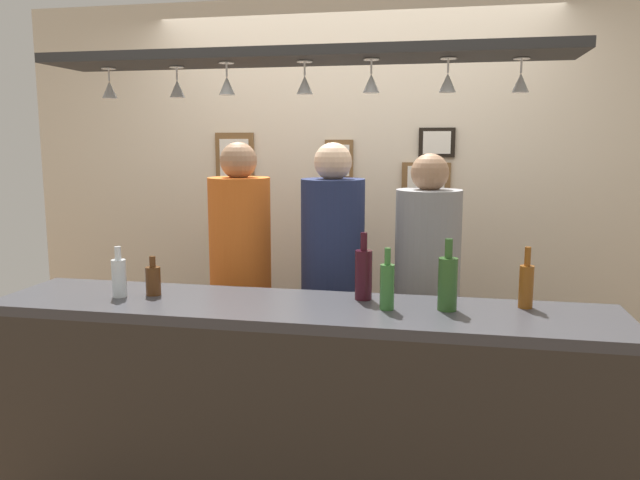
{
  "coord_description": "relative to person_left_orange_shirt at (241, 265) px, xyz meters",
  "views": [
    {
      "loc": [
        0.6,
        -2.88,
        1.71
      ],
      "look_at": [
        0.0,
        0.1,
        1.23
      ],
      "focal_mm": 34.97,
      "sensor_mm": 36.0,
      "label": 1
    }
  ],
  "objects": [
    {
      "name": "hanging_wineglass_center_left",
      "position": [
        0.2,
        -0.7,
        0.91
      ],
      "size": [
        0.07,
        0.07,
        0.13
      ],
      "color": "silver",
      "rests_on": "overhead_glass_rack"
    },
    {
      "name": "picture_frame_crest",
      "position": [
        0.43,
        0.7,
        0.56
      ],
      "size": [
        0.18,
        0.02,
        0.26
      ],
      "color": "brown",
      "rests_on": "back_wall"
    },
    {
      "name": "bottle_soda_clear",
      "position": [
        -0.32,
        -0.73,
        0.08
      ],
      "size": [
        0.06,
        0.06,
        0.23
      ],
      "color": "silver",
      "rests_on": "bar_counter"
    },
    {
      "name": "bottle_beer_brown_stubby",
      "position": [
        -0.19,
        -0.67,
        0.06
      ],
      "size": [
        0.07,
        0.07,
        0.18
      ],
      "color": "#512D14",
      "rests_on": "bar_counter"
    },
    {
      "name": "hanging_wineglass_far_right",
      "position": [
        1.38,
        -0.6,
        0.91
      ],
      "size": [
        0.07,
        0.07,
        0.13
      ],
      "color": "silver",
      "rests_on": "overhead_glass_rack"
    },
    {
      "name": "bar_counter",
      "position": [
        0.5,
        -0.86,
        -0.35
      ],
      "size": [
        2.7,
        0.55,
        1.02
      ],
      "color": "#38383D",
      "rests_on": "ground_plane"
    },
    {
      "name": "hanging_wineglass_far_left",
      "position": [
        -0.39,
        -0.61,
        0.91
      ],
      "size": [
        0.07,
        0.07,
        0.13
      ],
      "color": "silver",
      "rests_on": "overhead_glass_rack"
    },
    {
      "name": "bottle_beer_amber_tall",
      "position": [
        1.45,
        -0.57,
        0.09
      ],
      "size": [
        0.06,
        0.06,
        0.26
      ],
      "color": "brown",
      "rests_on": "bar_counter"
    },
    {
      "name": "person_right_grey_shirt",
      "position": [
        1.02,
        -0.0,
        -0.04
      ],
      "size": [
        0.34,
        0.34,
        1.65
      ],
      "color": "#2D334C",
      "rests_on": "ground_plane"
    },
    {
      "name": "picture_frame_lower_pair",
      "position": [
        0.98,
        0.7,
        0.46
      ],
      "size": [
        0.3,
        0.02,
        0.18
      ],
      "color": "brown",
      "rests_on": "back_wall"
    },
    {
      "name": "back_wall",
      "position": [
        0.5,
        0.74,
        0.27
      ],
      "size": [
        4.4,
        0.06,
        2.6
      ],
      "primitive_type": "cube",
      "color": "beige",
      "rests_on": "ground_plane"
    },
    {
      "name": "hanging_wineglass_center_right",
      "position": [
        0.8,
        -0.69,
        0.91
      ],
      "size": [
        0.07,
        0.07,
        0.13
      ],
      "color": "silver",
      "rests_on": "overhead_glass_rack"
    },
    {
      "name": "bottle_wine_dark_red",
      "position": [
        0.76,
        -0.56,
        0.1
      ],
      "size": [
        0.08,
        0.08,
        0.3
      ],
      "color": "#380F19",
      "rests_on": "bar_counter"
    },
    {
      "name": "bottle_champagne_green",
      "position": [
        1.12,
        -0.67,
        0.1
      ],
      "size": [
        0.08,
        0.08,
        0.3
      ],
      "color": "#2D5623",
      "rests_on": "bar_counter"
    },
    {
      "name": "bottle_beer_green_import",
      "position": [
        0.88,
        -0.71,
        0.09
      ],
      "size": [
        0.06,
        0.06,
        0.26
      ],
      "color": "#336B2D",
      "rests_on": "bar_counter"
    },
    {
      "name": "picture_frame_upper_small",
      "position": [
        1.04,
        0.7,
        0.67
      ],
      "size": [
        0.22,
        0.02,
        0.18
      ],
      "color": "black",
      "rests_on": "back_wall"
    },
    {
      "name": "hanging_wineglass_center",
      "position": [
        0.52,
        -0.68,
        0.91
      ],
      "size": [
        0.07,
        0.07,
        0.13
      ],
      "color": "silver",
      "rests_on": "overhead_glass_rack"
    },
    {
      "name": "person_left_orange_shirt",
      "position": [
        0.0,
        0.0,
        0.0
      ],
      "size": [
        0.34,
        0.34,
        1.71
      ],
      "color": "#2D334C",
      "rests_on": "ground_plane"
    },
    {
      "name": "picture_frame_caricature",
      "position": [
        -0.26,
        0.7,
        0.57
      ],
      "size": [
        0.26,
        0.02,
        0.34
      ],
      "color": "brown",
      "rests_on": "back_wall"
    },
    {
      "name": "hanging_wineglass_left",
      "position": [
        -0.07,
        -0.6,
        0.91
      ],
      "size": [
        0.07,
        0.07,
        0.13
      ],
      "color": "silver",
      "rests_on": "overhead_glass_rack"
    },
    {
      "name": "overhead_glass_rack",
      "position": [
        0.5,
        -0.66,
        1.02
      ],
      "size": [
        2.2,
        0.36,
        0.04
      ],
      "primitive_type": "cube",
      "color": "black"
    },
    {
      "name": "hanging_wineglass_right",
      "position": [
        1.1,
        -0.66,
        0.91
      ],
      "size": [
        0.07,
        0.07,
        0.13
      ],
      "color": "silver",
      "rests_on": "overhead_glass_rack"
    },
    {
      "name": "person_middle_navy_shirt",
      "position": [
        0.52,
        -0.0,
        -0.0
      ],
      "size": [
        0.34,
        0.34,
        1.71
      ],
      "color": "#2D334C",
      "rests_on": "ground_plane"
    }
  ]
}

